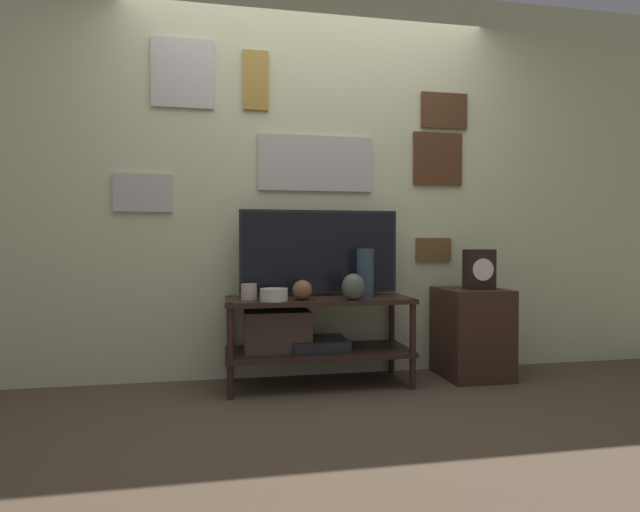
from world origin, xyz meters
TOP-DOWN VIEW (x-y plane):
  - ground_plane at (0.00, 0.00)m, footprint 12.00×12.00m
  - wall_back at (-0.00, 0.55)m, footprint 6.40×0.08m
  - media_console at (-0.10, 0.27)m, footprint 1.19×0.47m
  - television at (0.03, 0.37)m, footprint 1.05×0.05m
  - vase_tall_ceramic at (0.30, 0.24)m, footprint 0.11×0.11m
  - vase_urn_stoneware at (0.18, 0.09)m, footprint 0.14×0.13m
  - vase_round_glass at (-0.12, 0.15)m, footprint 0.12×0.12m
  - vase_wide_bowl at (-0.30, 0.13)m, footprint 0.17×0.17m
  - candle_jar at (-0.45, 0.23)m, footprint 0.10×0.10m
  - side_table at (1.07, 0.28)m, footprint 0.42×0.45m
  - mantel_clock at (1.10, 0.23)m, footprint 0.20×0.11m

SIDE VIEW (x-z plane):
  - ground_plane at x=0.00m, z-range 0.00..0.00m
  - side_table at x=1.07m, z-range 0.00..0.60m
  - media_console at x=-0.10m, z-range 0.07..0.64m
  - vase_wide_bowl at x=-0.30m, z-range 0.57..0.64m
  - candle_jar at x=-0.45m, z-range 0.57..0.66m
  - vase_round_glass at x=-0.12m, z-range 0.57..0.69m
  - vase_urn_stoneware at x=0.18m, z-range 0.57..0.73m
  - vase_tall_ceramic at x=0.30m, z-range 0.57..0.88m
  - mantel_clock at x=1.10m, z-range 0.60..0.87m
  - television at x=0.03m, z-range 0.57..1.14m
  - wall_back at x=0.00m, z-range 0.01..2.71m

